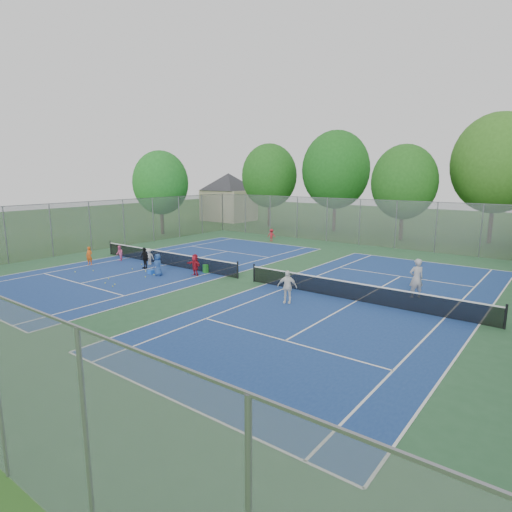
{
  "coord_description": "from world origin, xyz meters",
  "views": [
    {
      "loc": [
        15.29,
        -19.15,
        6.22
      ],
      "look_at": [
        0.0,
        1.0,
        1.3
      ],
      "focal_mm": 30.0,
      "sensor_mm": 36.0,
      "label": 1
    }
  ],
  "objects": [
    {
      "name": "tennis_ball_10",
      "position": [
        -7.65,
        -2.32,
        0.03
      ],
      "size": [
        0.07,
        0.07,
        0.07
      ],
      "primitive_type": "sphere",
      "color": "#D0E134",
      "rests_on": "ground"
    },
    {
      "name": "instructor",
      "position": [
        9.1,
        2.36,
        1.01
      ],
      "size": [
        0.87,
        0.86,
        2.03
      ],
      "primitive_type": "imported",
      "rotation": [
        0.0,
        0.0,
        3.92
      ],
      "color": "#9D9D9F",
      "rests_on": "ground"
    },
    {
      "name": "tennis_ball_1",
      "position": [
        -5.88,
        -5.52,
        0.03
      ],
      "size": [
        0.07,
        0.07,
        0.07
      ],
      "primitive_type": "sphere",
      "color": "#C6D832",
      "rests_on": "ground"
    },
    {
      "name": "tennis_ball_6",
      "position": [
        -9.25,
        -4.15,
        0.03
      ],
      "size": [
        0.07,
        0.07,
        0.07
      ],
      "primitive_type": "sphere",
      "color": "gold",
      "rests_on": "ground"
    },
    {
      "name": "tennis_ball_7",
      "position": [
        -5.27,
        -2.5,
        0.03
      ],
      "size": [
        0.07,
        0.07,
        0.07
      ],
      "primitive_type": "sphere",
      "color": "#C0E334",
      "rests_on": "ground"
    },
    {
      "name": "fence_north",
      "position": [
        0.0,
        16.0,
        2.0
      ],
      "size": [
        32.0,
        0.1,
        4.0
      ],
      "primitive_type": "cube",
      "color": "gray",
      "rests_on": "ground"
    },
    {
      "name": "court_right",
      "position": [
        7.0,
        0.0,
        0.02
      ],
      "size": [
        10.97,
        23.77,
        0.01
      ],
      "primitive_type": "cube",
      "color": "navy",
      "rests_on": "court_pad"
    },
    {
      "name": "teen_court_b",
      "position": [
        4.4,
        -2.31,
        0.81
      ],
      "size": [
        1.03,
        0.74,
        1.63
      ],
      "primitive_type": "imported",
      "rotation": [
        0.0,
        0.0,
        0.4
      ],
      "color": "white",
      "rests_on": "ground"
    },
    {
      "name": "fence_west",
      "position": [
        -16.0,
        0.0,
        2.0
      ],
      "size": [
        0.1,
        32.0,
        4.0
      ],
      "primitive_type": "cube",
      "rotation": [
        0.0,
        0.0,
        1.57
      ],
      "color": "gray",
      "rests_on": "ground"
    },
    {
      "name": "ball_crate",
      "position": [
        -5.69,
        -2.38,
        0.13
      ],
      "size": [
        0.31,
        0.31,
        0.27
      ],
      "primitive_type": "cube",
      "rotation": [
        0.0,
        0.0,
        0.02
      ],
      "color": "blue",
      "rests_on": "ground"
    },
    {
      "name": "student_a",
      "position": [
        -11.17,
        -3.18,
        0.64
      ],
      "size": [
        0.55,
        0.47,
        1.28
      ],
      "primitive_type": "imported",
      "rotation": [
        0.0,
        0.0,
        0.42
      ],
      "color": "#D95414",
      "rests_on": "ground"
    },
    {
      "name": "tree_side_w",
      "position": [
        -19.0,
        10.0,
        5.24
      ],
      "size": [
        5.6,
        5.6,
        8.47
      ],
      "color": "#443326",
      "rests_on": "ground"
    },
    {
      "name": "tennis_ball_0",
      "position": [
        -8.33,
        -1.04,
        0.03
      ],
      "size": [
        0.07,
        0.07,
        0.07
      ],
      "primitive_type": "sphere",
      "color": "yellow",
      "rests_on": "ground"
    },
    {
      "name": "tennis_ball_4",
      "position": [
        -9.86,
        -5.03,
        0.03
      ],
      "size": [
        0.07,
        0.07,
        0.07
      ],
      "primitive_type": "sphere",
      "color": "#C2E735",
      "rests_on": "ground"
    },
    {
      "name": "court_left",
      "position": [
        -7.0,
        0.0,
        0.02
      ],
      "size": [
        10.97,
        23.77,
        0.01
      ],
      "primitive_type": "cube",
      "color": "navy",
      "rests_on": "court_pad"
    },
    {
      "name": "tennis_ball_2",
      "position": [
        -5.18,
        -5.36,
        0.03
      ],
      "size": [
        0.07,
        0.07,
        0.07
      ],
      "primitive_type": "sphere",
      "color": "#B2C62E",
      "rests_on": "ground"
    },
    {
      "name": "student_c",
      "position": [
        -8.03,
        -0.6,
        0.56
      ],
      "size": [
        0.82,
        0.62,
        1.13
      ],
      "primitive_type": "imported",
      "rotation": [
        0.0,
        0.0,
        0.31
      ],
      "color": "beige",
      "rests_on": "ground"
    },
    {
      "name": "tennis_ball_8",
      "position": [
        -6.61,
        -4.81,
        0.03
      ],
      "size": [
        0.07,
        0.07,
        0.07
      ],
      "primitive_type": "sphere",
      "color": "#B9DA32",
      "rests_on": "ground"
    },
    {
      "name": "student_b",
      "position": [
        -10.71,
        -1.09,
        0.56
      ],
      "size": [
        0.67,
        0.6,
        1.12
      ],
      "primitive_type": "imported",
      "rotation": [
        0.0,
        0.0,
        -0.4
      ],
      "color": "#F15D95",
      "rests_on": "ground"
    },
    {
      "name": "court_pad",
      "position": [
        0.0,
        0.0,
        0.01
      ],
      "size": [
        32.0,
        32.0,
        0.01
      ],
      "primitive_type": "cube",
      "color": "#2A5935",
      "rests_on": "ground"
    },
    {
      "name": "tree_nr",
      "position": [
        9.0,
        24.0,
        7.04
      ],
      "size": [
        7.6,
        7.6,
        11.42
      ],
      "color": "#443326",
      "rests_on": "ground"
    },
    {
      "name": "net_left",
      "position": [
        -7.0,
        0.0,
        0.46
      ],
      "size": [
        12.87,
        0.1,
        0.91
      ],
      "primitive_type": "cube",
      "color": "black",
      "rests_on": "ground"
    },
    {
      "name": "tennis_ball_5",
      "position": [
        -6.47,
        -2.19,
        0.03
      ],
      "size": [
        0.07,
        0.07,
        0.07
      ],
      "primitive_type": "sphere",
      "color": "#E9F438",
      "rests_on": "ground"
    },
    {
      "name": "house",
      "position": [
        -22.0,
        24.0,
        4.21
      ],
      "size": [
        11.03,
        11.03,
        7.3
      ],
      "color": "#B7A88C",
      "rests_on": "ground"
    },
    {
      "name": "child_far_baseline",
      "position": [
        -7.21,
        12.87,
        0.58
      ],
      "size": [
        0.85,
        0.66,
        1.16
      ],
      "primitive_type": "imported",
      "rotation": [
        0.0,
        0.0,
        3.49
      ],
      "color": "#AC1824",
      "rests_on": "ground"
    },
    {
      "name": "tennis_ball_9",
      "position": [
        -4.89,
        -5.71,
        0.03
      ],
      "size": [
        0.07,
        0.07,
        0.07
      ],
      "primitive_type": "sphere",
      "color": "#B3C42D",
      "rests_on": "ground"
    },
    {
      "name": "student_e",
      "position": [
        -4.97,
        -2.4,
        0.69
      ],
      "size": [
        0.7,
        0.48,
        1.38
      ],
      "primitive_type": "imported",
      "rotation": [
        0.0,
        0.0,
        -0.06
      ],
      "color": "navy",
      "rests_on": "ground"
    },
    {
      "name": "net_right",
      "position": [
        7.0,
        0.0,
        0.46
      ],
      "size": [
        12.87,
        0.1,
        0.91
      ],
      "primitive_type": "cube",
      "color": "black",
      "rests_on": "ground"
    },
    {
      "name": "student_f",
      "position": [
        -3.17,
        -1.02,
        0.68
      ],
      "size": [
        1.32,
        0.63,
        1.36
      ],
      "primitive_type": "imported",
      "rotation": [
        0.0,
        0.0,
        -0.19
      ],
      "color": "#A61726",
      "rests_on": "ground"
    },
    {
      "name": "tree_nc",
      "position": [
        2.0,
        21.0,
        5.39
      ],
      "size": [
        6.0,
        6.0,
        8.85
      ],
      "color": "#443326",
      "rests_on": "ground"
    },
    {
      "name": "tree_nl",
      "position": [
        -6.0,
        23.0,
        6.54
      ],
      "size": [
        7.2,
        7.2,
        10.69
      ],
      "color": "#443326",
      "rests_on": "ground"
    },
    {
      "name": "tree_nw",
      "position": [
        -14.0,
        22.0,
        5.89
      ],
      "size": [
        6.4,
        6.4,
        9.58
      ],
      "color": "#443326",
      "rests_on": "ground"
    },
    {
      "name": "ground",
      "position": [
        0.0,
        0.0,
        0.0
      ],
      "size": [
        120.0,
        120.0,
        0.0
      ],
      "primitive_type": "plane",
      "color": "#245219",
      "rests_on": "ground"
    },
    {
      "name": "ball_hopper",
      "position": [
        -3.17,
        -0.08,
        0.27
      ],
      "size": [
        0.31,
        0.31,
        0.54
      ],
      "primitive_type": "cube",
      "rotation": [
        0.0,
        0.0,
        -0.12
      ],
      "color": "green",
      "rests_on": "ground"
    },
    {
      "name": "tennis_ball_3",
      "position": [
        -5.23,
        -3.19,
        0.03
      ],
      "size": [
        0.07,
        0.07,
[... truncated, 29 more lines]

